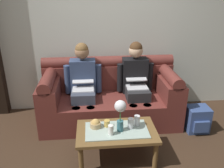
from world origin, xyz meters
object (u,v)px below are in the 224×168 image
at_px(person_left, 83,81).
at_px(cup_far_center, 107,123).
at_px(coffee_table, 117,134).
at_px(cup_near_right, 111,130).
at_px(couch, 110,98).
at_px(flower_vase, 120,111).
at_px(cup_far_left, 131,123).
at_px(snack_bowl, 95,124).
at_px(cup_near_left, 137,120).
at_px(person_right, 136,80).
at_px(backpack_right, 197,119).

distance_m(person_left, cup_far_center, 0.94).
bearing_deg(coffee_table, cup_far_center, 142.14).
xyz_separation_m(coffee_table, cup_near_right, (-0.08, -0.09, 0.12)).
height_order(couch, coffee_table, couch).
height_order(flower_vase, cup_far_left, flower_vase).
height_order(snack_bowl, cup_near_left, cup_near_left).
relative_size(person_left, cup_far_center, 15.21).
relative_size(person_right, coffee_table, 1.30).
relative_size(couch, cup_far_left, 15.88).
height_order(person_right, flower_vase, person_right).
relative_size(cup_far_center, cup_far_left, 0.62).
bearing_deg(coffee_table, cup_far_left, 5.57).
xyz_separation_m(couch, person_right, (0.40, -0.00, 0.28)).
distance_m(snack_bowl, backpack_right, 1.57).
xyz_separation_m(flower_vase, snack_bowl, (-0.28, 0.10, -0.22)).
height_order(couch, person_left, person_left).
relative_size(person_left, cup_near_right, 10.23).
bearing_deg(cup_near_right, backpack_right, 24.12).
bearing_deg(person_right, snack_bowl, -126.52).
bearing_deg(cup_far_center, snack_bowl, -176.83).
xyz_separation_m(person_right, cup_far_center, (-0.51, -0.86, -0.21)).
height_order(person_left, coffee_table, person_left).
bearing_deg(cup_far_left, cup_near_left, 35.39).
distance_m(coffee_table, cup_near_right, 0.17).
bearing_deg(backpack_right, flower_vase, -156.46).
height_order(coffee_table, cup_far_left, cup_far_left).
distance_m(cup_near_right, backpack_right, 1.47).
height_order(person_right, cup_near_left, person_right).
bearing_deg(couch, cup_far_center, -97.06).
xyz_separation_m(couch, snack_bowl, (-0.25, -0.87, 0.08)).
bearing_deg(cup_far_center, couch, 82.94).
xyz_separation_m(cup_near_left, backpack_right, (0.98, 0.42, -0.29)).
height_order(cup_far_center, backpack_right, cup_far_center).
relative_size(person_right, cup_far_center, 15.21).
bearing_deg(cup_far_left, couch, 100.32).
height_order(couch, flower_vase, couch).
distance_m(cup_near_left, cup_far_left, 0.11).
bearing_deg(backpack_right, couch, 159.91).
distance_m(person_left, backpack_right, 1.76).
bearing_deg(cup_near_left, person_right, 80.60).
relative_size(person_right, backpack_right, 3.28).
xyz_separation_m(snack_bowl, cup_near_left, (0.50, 0.00, 0.02)).
relative_size(couch, backpack_right, 5.52).
distance_m(person_right, flower_vase, 1.04).
xyz_separation_m(snack_bowl, backpack_right, (1.48, 0.42, -0.27)).
bearing_deg(coffee_table, person_right, 67.11).
xyz_separation_m(couch, flower_vase, (0.04, -0.98, 0.30)).
xyz_separation_m(couch, person_left, (-0.40, -0.00, 0.28)).
height_order(person_right, cup_far_center, person_right).
xyz_separation_m(person_left, coffee_table, (0.40, -0.95, -0.31)).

